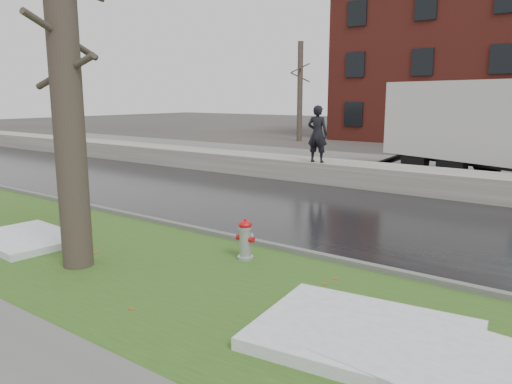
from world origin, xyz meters
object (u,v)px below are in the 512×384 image
Objects in this scene: fire_hydrant at (245,238)px; tree at (65,76)px; box_truck at (494,129)px; worker at (317,134)px.

fire_hydrant is 4.15m from tree.
tree is at bearing -84.41° from box_truck.
tree reaches higher than box_truck.
worker is (-4.77, -3.94, -0.14)m from box_truck.
box_truck is at bearing -148.74° from worker.
worker is at bearing 95.31° from tree.
tree is 3.36× the size of worker.
fire_hydrant is 0.12× the size of tree.
box_truck is 5.39× the size of worker.
box_truck reaches higher than fire_hydrant.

